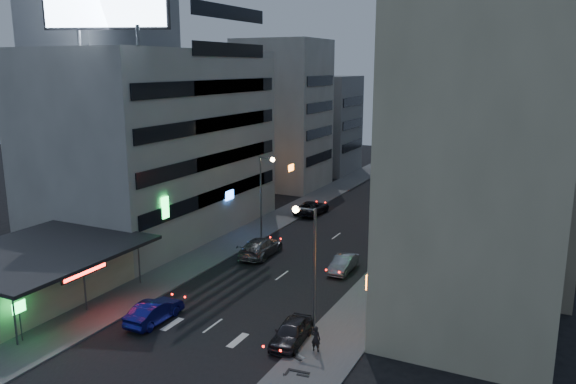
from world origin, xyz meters
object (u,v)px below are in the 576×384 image
Objects in this scene: parked_car_right_far at (399,229)px; parked_car_right_mid at (343,264)px; scooter_blue at (283,383)px; scooter_silver_b at (306,349)px; scooter_black_b at (311,363)px; parked_car_left at (312,208)px; person at (316,339)px; parked_car_right_near at (291,332)px; road_car_silver at (261,247)px; road_car_blue at (154,311)px.

parked_car_right_mid is at bearing -101.17° from parked_car_right_far.
scooter_silver_b is at bearing 29.86° from scooter_blue.
parked_car_right_mid is 2.20× the size of scooter_silver_b.
parked_car_right_mid is 2.12× the size of scooter_black_b.
scooter_black_b reaches higher than scooter_blue.
parked_car_right_far is (1.48, 11.55, 0.10)m from parked_car_right_mid.
person is (13.02, -28.97, 0.16)m from parked_car_left.
parked_car_right_near is 5.47m from scooter_blue.
road_car_silver is 3.38× the size of scooter_blue.
scooter_blue is (3.48, -17.93, -0.05)m from parked_car_right_mid.
road_car_silver is 3.56× the size of person.
road_car_silver is 21.68m from scooter_blue.
scooter_black_b is at bearing -52.82° from parked_car_right_near.
parked_car_right_near reaches higher than scooter_silver_b.
parked_car_right_near reaches higher than scooter_black_b.
scooter_blue is at bearing 161.51° from road_car_blue.
road_car_silver is at bearing 175.12° from parked_car_right_mid.
parked_car_left is (-9.72, 15.67, 0.07)m from parked_car_right_mid.
parked_car_left reaches higher than parked_car_right_near.
parked_car_right_mid is (-1.48, 12.84, -0.05)m from parked_car_right_near.
parked_car_right_far is 2.88× the size of scooter_silver_b.
road_car_silver is at bearing 98.45° from parked_car_left.
parked_car_right_mid is 2.47× the size of scooter_blue.
person reaches higher than parked_car_right_near.
parked_car_left is 1.20× the size of road_car_blue.
parked_car_right_near is at bearing -13.94° from person.
person reaches higher than scooter_blue.
parked_car_right_far is 29.54m from scooter_blue.
person reaches higher than road_car_blue.
parked_car_right_mid is 0.73× the size of road_car_silver.
parked_car_right_far is 2.77× the size of scooter_black_b.
scooter_silver_b is (3.13, -14.32, 0.01)m from parked_car_right_mid.
person is 0.84× the size of scooter_silver_b.
parked_car_left is 36.10m from scooter_blue.
road_car_blue is 2.85× the size of person.
parked_car_right_near is at bearing 36.90° from scooter_black_b.
road_car_blue reaches higher than scooter_silver_b.
parked_car_right_mid is 0.76× the size of parked_car_right_far.
road_car_blue is at bearing 95.46° from parked_car_left.
parked_car_left is at bearing 46.09° from scooter_silver_b.
scooter_black_b is (11.90, -1.42, -0.03)m from road_car_blue.
scooter_blue is at bearing -73.82° from parked_car_right_near.
parked_car_right_far is at bearing -85.76° from person.
parked_car_right_mid is at bearing 8.84° from scooter_black_b.
scooter_silver_b is at bearing 124.03° from road_car_silver.
scooter_silver_b reaches higher than scooter_blue.
road_car_blue is 14.67m from road_car_silver.
parked_car_right_near is at bearing -172.06° from road_car_blue.
scooter_black_b is at bearing -77.08° from parked_car_right_mid.
road_car_blue is 0.80× the size of road_car_silver.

